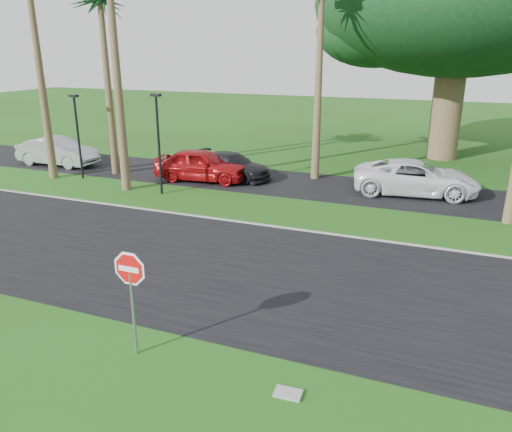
{
  "coord_description": "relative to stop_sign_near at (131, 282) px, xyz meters",
  "views": [
    {
      "loc": [
        6.62,
        -11.04,
        6.58
      ],
      "look_at": [
        1.38,
        2.1,
        1.8
      ],
      "focal_mm": 35.0,
      "sensor_mm": 36.0,
      "label": 1
    }
  ],
  "objects": [
    {
      "name": "car_minivan",
      "position": [
        4.69,
        15.82,
        -0.98
      ],
      "size": [
        5.99,
        3.3,
        1.59
      ],
      "primitive_type": "imported",
      "rotation": [
        0.0,
        0.0,
        1.69
      ],
      "color": "white",
      "rests_on": "ground"
    },
    {
      "name": "streetlight_right",
      "position": [
        -6.5,
        11.5,
        0.88
      ],
      "size": [
        0.45,
        0.25,
        4.64
      ],
      "color": "black",
      "rests_on": "ground"
    },
    {
      "name": "ground",
      "position": [
        -0.5,
        3.0,
        -1.77
      ],
      "size": [
        120.0,
        120.0,
        0.0
      ],
      "primitive_type": "plane",
      "color": "#224812",
      "rests_on": "ground"
    },
    {
      "name": "parking_strip",
      "position": [
        -0.5,
        15.5,
        -1.76
      ],
      "size": [
        120.0,
        5.0,
        0.02
      ],
      "primitive_type": "cube",
      "color": "black",
      "rests_on": "ground"
    },
    {
      "name": "canopy_tree",
      "position": [
        5.5,
        25.0,
        7.17
      ],
      "size": [
        16.5,
        16.5,
        13.12
      ],
      "color": "brown",
      "rests_on": "ground"
    },
    {
      "name": "car_red",
      "position": [
        -5.84,
        14.37,
        -0.95
      ],
      "size": [
        5.05,
        2.51,
        1.65
      ],
      "primitive_type": "imported",
      "rotation": [
        0.0,
        0.0,
        1.69
      ],
      "color": "#9F0D10",
      "rests_on": "ground"
    },
    {
      "name": "curb",
      "position": [
        -0.5,
        9.05,
        -1.74
      ],
      "size": [
        120.0,
        0.12,
        0.06
      ],
      "primitive_type": "cube",
      "color": "gray",
      "rests_on": "ground"
    },
    {
      "name": "streetlight_left",
      "position": [
        -12.0,
        12.5,
        0.72
      ],
      "size": [
        0.45,
        0.25,
        4.34
      ],
      "color": "black",
      "rests_on": "ground"
    },
    {
      "name": "car_silver",
      "position": [
        -15.37,
        14.44,
        -0.97
      ],
      "size": [
        4.89,
        1.76,
        1.6
      ],
      "primitive_type": "imported",
      "rotation": [
        0.0,
        0.0,
        1.58
      ],
      "color": "#B3B6BA",
      "rests_on": "ground"
    },
    {
      "name": "palm_left_mid",
      "position": [
        -11.0,
        14.0,
        6.9
      ],
      "size": [
        5.0,
        5.0,
        10.0
      ],
      "color": "brown",
      "rests_on": "ground"
    },
    {
      "name": "stop_sign_near",
      "position": [
        0.0,
        0.0,
        0.0
      ],
      "size": [
        1.05,
        0.07,
        2.62
      ],
      "color": "gray",
      "rests_on": "ground"
    },
    {
      "name": "utility_slab",
      "position": [
        3.64,
        -0.09,
        -1.74
      ],
      "size": [
        0.57,
        0.38,
        0.06
      ],
      "primitive_type": "cube",
      "rotation": [
        0.0,
        0.0,
        0.06
      ],
      "color": "gray",
      "rests_on": "ground"
    },
    {
      "name": "road",
      "position": [
        -0.5,
        5.0,
        -1.76
      ],
      "size": [
        120.0,
        8.0,
        0.02
      ],
      "primitive_type": "cube",
      "color": "black",
      "rests_on": "ground"
    },
    {
      "name": "car_dark",
      "position": [
        -4.65,
        15.44,
        -1.12
      ],
      "size": [
        4.82,
        2.76,
        1.32
      ],
      "primitive_type": "imported",
      "rotation": [
        0.0,
        0.0,
        1.36
      ],
      "color": "black",
      "rests_on": "ground"
    }
  ]
}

